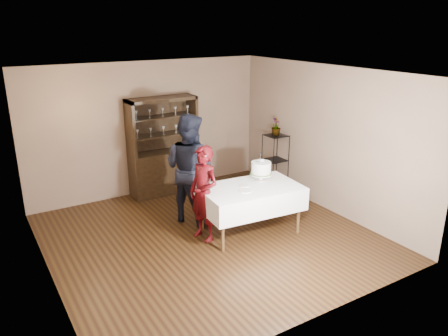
{
  "coord_description": "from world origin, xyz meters",
  "views": [
    {
      "loc": [
        -3.21,
        -5.72,
        3.42
      ],
      "look_at": [
        0.34,
        0.1,
        1.12
      ],
      "focal_mm": 35.0,
      "sensor_mm": 36.0,
      "label": 1
    }
  ],
  "objects_px": {
    "cake_table": "(250,198)",
    "woman": "(204,194)",
    "china_hutch": "(164,162)",
    "plant_etagere": "(275,160)",
    "cake": "(261,169)",
    "man": "(189,168)",
    "potted_plant": "(276,127)"
  },
  "relations": [
    {
      "from": "man",
      "to": "woman",
      "type": "bearing_deg",
      "value": 141.58
    },
    {
      "from": "man",
      "to": "cake",
      "type": "bearing_deg",
      "value": -158.72
    },
    {
      "from": "cake_table",
      "to": "man",
      "type": "relative_size",
      "value": 0.88
    },
    {
      "from": "cake_table",
      "to": "cake",
      "type": "bearing_deg",
      "value": 26.98
    },
    {
      "from": "cake_table",
      "to": "china_hutch",
      "type": "bearing_deg",
      "value": 101.08
    },
    {
      "from": "china_hutch",
      "to": "cake_table",
      "type": "distance_m",
      "value": 2.5
    },
    {
      "from": "plant_etagere",
      "to": "cake",
      "type": "height_order",
      "value": "cake"
    },
    {
      "from": "cake",
      "to": "cake_table",
      "type": "bearing_deg",
      "value": -153.02
    },
    {
      "from": "china_hutch",
      "to": "plant_etagere",
      "type": "height_order",
      "value": "china_hutch"
    },
    {
      "from": "cake_table",
      "to": "man",
      "type": "xyz_separation_m",
      "value": [
        -0.63,
        0.99,
        0.35
      ]
    },
    {
      "from": "woman",
      "to": "potted_plant",
      "type": "bearing_deg",
      "value": 103.19
    },
    {
      "from": "woman",
      "to": "man",
      "type": "distance_m",
      "value": 0.82
    },
    {
      "from": "man",
      "to": "cake",
      "type": "xyz_separation_m",
      "value": [
        0.96,
        -0.82,
        0.05
      ]
    },
    {
      "from": "cake",
      "to": "man",
      "type": "bearing_deg",
      "value": 139.3
    },
    {
      "from": "woman",
      "to": "cake",
      "type": "relative_size",
      "value": 3.05
    },
    {
      "from": "man",
      "to": "potted_plant",
      "type": "distance_m",
      "value": 2.31
    },
    {
      "from": "cake_table",
      "to": "woman",
      "type": "relative_size",
      "value": 1.09
    },
    {
      "from": "cake_table",
      "to": "plant_etagere",
      "type": "bearing_deg",
      "value": 41.15
    },
    {
      "from": "china_hutch",
      "to": "woman",
      "type": "relative_size",
      "value": 1.26
    },
    {
      "from": "china_hutch",
      "to": "plant_etagere",
      "type": "xyz_separation_m",
      "value": [
        2.08,
        -1.05,
        -0.01
      ]
    },
    {
      "from": "woman",
      "to": "potted_plant",
      "type": "height_order",
      "value": "woman"
    },
    {
      "from": "woman",
      "to": "cake",
      "type": "height_order",
      "value": "woman"
    },
    {
      "from": "china_hutch",
      "to": "man",
      "type": "height_order",
      "value": "china_hutch"
    },
    {
      "from": "plant_etagere",
      "to": "cake_table",
      "type": "bearing_deg",
      "value": -138.85
    },
    {
      "from": "china_hutch",
      "to": "woman",
      "type": "distance_m",
      "value": 2.27
    },
    {
      "from": "cake_table",
      "to": "woman",
      "type": "bearing_deg",
      "value": 165.09
    },
    {
      "from": "china_hutch",
      "to": "man",
      "type": "bearing_deg",
      "value": -95.84
    },
    {
      "from": "woman",
      "to": "potted_plant",
      "type": "distance_m",
      "value": 2.73
    },
    {
      "from": "cake_table",
      "to": "woman",
      "type": "xyz_separation_m",
      "value": [
        -0.77,
        0.21,
        0.16
      ]
    },
    {
      "from": "man",
      "to": "plant_etagere",
      "type": "bearing_deg",
      "value": -107.59
    },
    {
      "from": "plant_etagere",
      "to": "man",
      "type": "height_order",
      "value": "man"
    },
    {
      "from": "plant_etagere",
      "to": "woman",
      "type": "distance_m",
      "value": 2.66
    }
  ]
}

